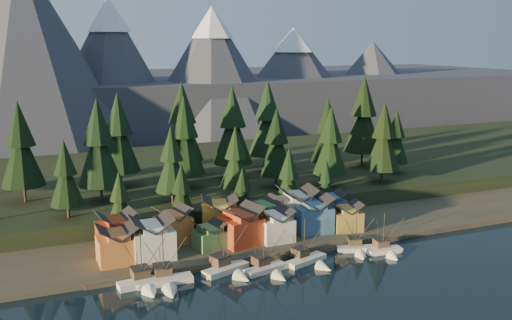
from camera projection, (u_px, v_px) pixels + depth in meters
name	position (u px, v px, depth m)	size (l,w,h in m)	color
ground	(290.00, 287.00, 119.68)	(500.00, 500.00, 0.00)	black
shore_strip	(226.00, 227.00, 155.66)	(400.00, 50.00, 1.50)	#383429
hillside	(178.00, 179.00, 200.38)	(420.00, 100.00, 6.00)	black
dock	(259.00, 257.00, 134.48)	(80.00, 4.00, 1.00)	#4B4235
mountain_ridge	(109.00, 87.00, 305.71)	(560.00, 190.00, 90.00)	#464A5A
boat_0	(144.00, 277.00, 118.65)	(11.07, 11.89, 12.74)	white
boat_1	(166.00, 276.00, 119.44)	(12.31, 13.34, 12.87)	silver
boat_2	(229.00, 263.00, 125.79)	(11.85, 12.36, 12.87)	beige
boat_3	(269.00, 264.00, 126.17)	(10.91, 11.48, 11.52)	beige
boat_4	(310.00, 256.00, 131.30)	(11.41, 11.83, 11.59)	beige
boat_5	(358.00, 245.00, 138.54)	(10.16, 10.58, 10.79)	beige
boat_6	(387.00, 246.00, 137.43)	(9.16, 9.85, 11.05)	white
house_front_0	(117.00, 243.00, 127.97)	(8.88, 8.41, 8.75)	#BF6B31
house_front_1	(152.00, 236.00, 130.85)	(9.50, 9.13, 9.75)	silver
house_front_2	(209.00, 234.00, 137.04)	(7.77, 7.81, 6.52)	#4B7A42
house_front_3	(240.00, 224.00, 139.72)	(11.15, 10.82, 9.54)	#A43519
house_front_4	(275.00, 224.00, 142.47)	(8.13, 8.75, 8.17)	silver
house_front_5	(313.00, 213.00, 148.76)	(10.00, 9.27, 9.62)	#375C82
house_front_6	(346.00, 215.00, 150.30)	(8.62, 8.29, 7.47)	olive
house_back_0	(117.00, 230.00, 135.40)	(9.36, 9.05, 9.41)	maroon
house_back_1	(173.00, 224.00, 140.95)	(9.41, 9.49, 8.87)	#C67133
house_back_2	(220.00, 214.00, 147.87)	(10.95, 10.42, 9.71)	#B8852F
house_back_3	(264.00, 213.00, 150.81)	(9.45, 8.70, 8.48)	#407743
house_back_4	(297.00, 206.00, 153.62)	(10.82, 10.49, 10.49)	beige
house_back_5	(331.00, 204.00, 159.67)	(8.31, 8.38, 7.97)	#365981
tree_hill_1	(21.00, 147.00, 157.85)	(12.31, 12.31, 28.68)	#332319
tree_hill_2	(66.00, 175.00, 144.48)	(8.73, 8.73, 20.34)	#332319
tree_hill_3	(99.00, 145.00, 158.05)	(12.67, 12.67, 29.51)	#332319
tree_hill_4	(119.00, 136.00, 174.62)	(12.62, 12.62, 29.40)	#332319
tree_hill_5	(172.00, 162.00, 156.64)	(9.42, 9.42, 21.94)	#332319
tree_hill_6	(185.00, 139.00, 172.46)	(12.22, 12.22, 28.46)	#332319
tree_hill_7	(235.00, 159.00, 161.69)	(9.08, 9.08, 21.16)	#332319
tree_hill_8	(232.00, 128.00, 185.32)	(13.11, 13.11, 30.55)	#332319
tree_hill_9	(276.00, 144.00, 173.59)	(10.76, 10.76, 25.06)	#332319
tree_hill_10	(268.00, 121.00, 198.45)	(13.55, 13.55, 31.56)	#332319
tree_hill_11	(331.00, 143.00, 175.07)	(10.82, 10.82, 25.22)	#332319
tree_hill_12	(327.00, 133.00, 192.46)	(11.09, 11.09, 25.83)	#332319
tree_hill_13	(383.00, 139.00, 179.94)	(11.19, 11.19, 26.06)	#332319
tree_hill_14	(363.00, 117.00, 203.88)	(14.03, 14.03, 32.68)	#332319
tree_hill_15	(182.00, 124.00, 188.96)	(13.63, 13.63, 31.75)	#332319
tree_hill_17	(396.00, 138.00, 193.91)	(9.56, 9.56, 22.27)	#332319
tree_shore_0	(120.00, 201.00, 143.01)	(7.53, 7.53, 17.55)	#332319
tree_shore_1	(182.00, 194.00, 148.96)	(7.76, 7.76, 18.09)	#332319
tree_shore_2	(243.00, 192.00, 155.65)	(6.67, 6.67, 15.53)	#332319
tree_shore_3	(289.00, 179.00, 160.41)	(8.56, 8.56, 19.95)	#332319
tree_shore_4	(326.00, 183.00, 165.41)	(6.72, 6.72, 15.66)	#332319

